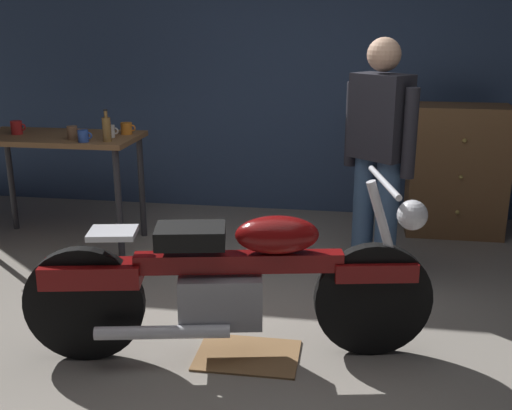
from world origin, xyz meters
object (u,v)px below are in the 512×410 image
object	(u,v)px
mug_brown_stoneware	(73,133)
wooden_dresser	(457,170)
mug_orange_travel	(127,128)
person_standing	(378,152)
mug_white_ceramic	(110,131)
mug_blue_enamel	(84,136)
mug_red_diner	(17,128)
motorcycle	(233,280)
bottle	(107,129)

from	to	relation	value
mug_brown_stoneware	wooden_dresser	bearing A→B (deg)	17.25
wooden_dresser	mug_brown_stoneware	distance (m)	3.15
mug_orange_travel	wooden_dresser	bearing A→B (deg)	13.69
person_standing	mug_brown_stoneware	bearing A→B (deg)	34.31
mug_white_ceramic	mug_blue_enamel	distance (m)	0.24
mug_orange_travel	person_standing	bearing A→B (deg)	-14.24
mug_brown_stoneware	mug_red_diner	distance (m)	0.55
mug_brown_stoneware	mug_orange_travel	distance (m)	0.43
mug_white_ceramic	mug_red_diner	distance (m)	0.78
wooden_dresser	mug_red_diner	distance (m)	3.63
person_standing	wooden_dresser	bearing A→B (deg)	-81.95
motorcycle	mug_white_ceramic	world-z (taller)	motorcycle
mug_white_ceramic	mug_blue_enamel	xyz separation A→B (m)	(-0.12, -0.21, -0.00)
mug_blue_enamel	bottle	xyz separation A→B (m)	(0.17, 0.05, 0.05)
wooden_dresser	mug_red_diner	xyz separation A→B (m)	(-3.52, -0.79, 0.40)
motorcycle	person_standing	distance (m)	1.49
person_standing	wooden_dresser	distance (m)	1.40
mug_red_diner	mug_brown_stoneware	bearing A→B (deg)	-14.49
mug_brown_stoneware	bottle	size ratio (longest dim) A/B	0.47
mug_brown_stoneware	mug_white_ceramic	size ratio (longest dim) A/B	1.04
mug_orange_travel	mug_brown_stoneware	bearing A→B (deg)	-139.41
motorcycle	mug_orange_travel	distance (m)	2.11
mug_white_ceramic	mug_orange_travel	size ratio (longest dim) A/B	0.89
person_standing	mug_brown_stoneware	size ratio (longest dim) A/B	14.78
person_standing	bottle	bearing A→B (deg)	34.58
wooden_dresser	mug_blue_enamel	bearing A→B (deg)	-160.53
mug_orange_travel	mug_red_diner	distance (m)	0.87
mug_blue_enamel	bottle	world-z (taller)	bottle
bottle	person_standing	bearing A→B (deg)	-5.16
wooden_dresser	mug_blue_enamel	xyz separation A→B (m)	(-2.86, -1.01, 0.40)
mug_red_diner	bottle	world-z (taller)	bottle
bottle	mug_orange_travel	bearing A→B (deg)	83.71
wooden_dresser	mug_brown_stoneware	world-z (taller)	wooden_dresser
mug_white_ceramic	bottle	world-z (taller)	bottle
motorcycle	mug_red_diner	bearing A→B (deg)	132.01
motorcycle	mug_brown_stoneware	distance (m)	2.12
mug_brown_stoneware	mug_red_diner	xyz separation A→B (m)	(-0.53, 0.14, 0.00)
person_standing	mug_brown_stoneware	world-z (taller)	person_standing
wooden_dresser	mug_red_diner	world-z (taller)	wooden_dresser
wooden_dresser	mug_blue_enamel	world-z (taller)	wooden_dresser
mug_brown_stoneware	mug_orange_travel	xyz separation A→B (m)	(0.33, 0.28, -0.01)
mug_brown_stoneware	mug_white_ceramic	xyz separation A→B (m)	(0.25, 0.13, -0.00)
person_standing	mug_white_ceramic	distance (m)	2.06
mug_blue_enamel	bottle	size ratio (longest dim) A/B	0.46
motorcycle	mug_orange_travel	xyz separation A→B (m)	(-1.19, 1.68, 0.50)
mug_brown_stoneware	bottle	world-z (taller)	bottle
motorcycle	mug_white_ceramic	distance (m)	2.04
mug_white_ceramic	mug_red_diner	xyz separation A→B (m)	(-0.78, 0.01, 0.01)
mug_red_diner	motorcycle	bearing A→B (deg)	-36.88
motorcycle	bottle	xyz separation A→B (m)	(-1.22, 1.36, 0.55)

